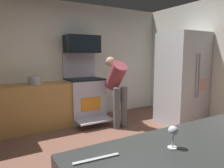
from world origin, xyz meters
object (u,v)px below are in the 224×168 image
(person_cook, at_px, (117,86))
(stock_pot, at_px, (34,80))
(microwave, at_px, (82,44))
(wine_glass_mid, at_px, (173,132))
(oven_range, at_px, (85,98))
(refrigerator, at_px, (182,79))

(person_cook, height_order, stock_pot, person_cook)
(microwave, bearing_deg, wine_glass_mid, -103.84)
(oven_range, height_order, person_cook, oven_range)
(wine_glass_mid, bearing_deg, refrigerator, 40.32)
(refrigerator, distance_m, wine_glass_mid, 3.36)
(wine_glass_mid, relative_size, stock_pot, 0.60)
(refrigerator, xyz_separation_m, person_cook, (-1.28, 0.53, -0.12))
(oven_range, distance_m, refrigerator, 2.13)
(microwave, bearing_deg, stock_pot, -175.58)
(microwave, bearing_deg, refrigerator, -36.62)
(refrigerator, bearing_deg, wine_glass_mid, -139.68)
(microwave, relative_size, refrigerator, 0.39)
(microwave, relative_size, wine_glass_mid, 5.24)
(stock_pot, bearing_deg, refrigerator, -23.48)
(oven_range, xyz_separation_m, microwave, (-0.00, 0.09, 1.18))
(refrigerator, bearing_deg, oven_range, 145.45)
(microwave, distance_m, wine_glass_mid, 3.62)
(stock_pot, bearing_deg, wine_glass_mid, -86.86)
(wine_glass_mid, bearing_deg, person_cook, 64.63)
(refrigerator, xyz_separation_m, stock_pot, (-2.75, 1.19, 0.02))
(oven_range, distance_m, stock_pot, 1.14)
(microwave, xyz_separation_m, stock_pot, (-1.03, -0.08, -0.71))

